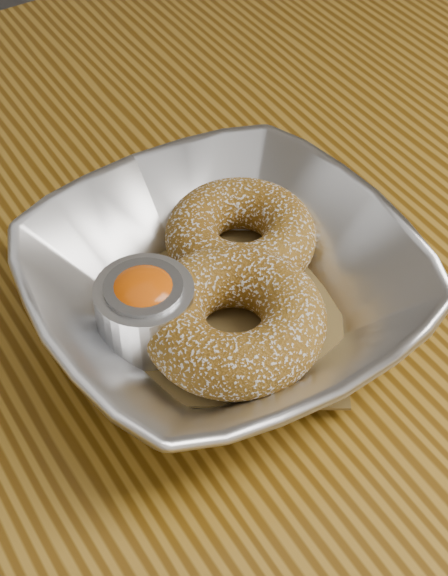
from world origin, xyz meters
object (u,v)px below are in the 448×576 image
donut_front (234,320)px  table (62,452)px  donut_back (241,235)px  ramekin (145,308)px  serving_bowl (224,290)px

donut_front → table: bearing=151.6°
table → donut_back: (0.15, 0.00, 0.13)m
donut_back → ramekin: ramekin is taller
serving_bowl → donut_back: serving_bowl is taller
table → donut_front: donut_front is taller
donut_front → ramekin: (-0.04, 0.03, 0.00)m
donut_back → serving_bowl: bearing=-134.4°
serving_bowl → ramekin: 0.05m
table → donut_back: bearing=1.6°
table → ramekin: 0.15m
donut_back → ramekin: 0.09m
table → serving_bowl: serving_bowl is taller
donut_back → ramekin: (-0.08, -0.03, 0.01)m
table → serving_bowl: bearing=-16.0°
table → donut_back: size_ratio=12.34×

